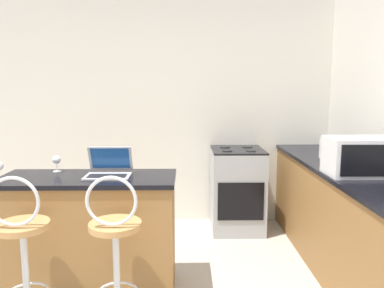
# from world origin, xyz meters

# --- Properties ---
(wall_back) EXTENTS (12.00, 0.06, 2.60)m
(wall_back) POSITION_xyz_m (0.00, 2.53, 1.30)
(wall_back) COLOR silver
(wall_back) RESTS_ON ground_plane
(breakfast_bar) EXTENTS (1.35, 0.54, 0.92)m
(breakfast_bar) POSITION_xyz_m (-0.43, 0.90, 0.46)
(breakfast_bar) COLOR olive
(breakfast_bar) RESTS_ON ground_plane
(counter_right) EXTENTS (0.63, 3.03, 0.92)m
(counter_right) POSITION_xyz_m (1.72, 1.00, 0.46)
(counter_right) COLOR olive
(counter_right) RESTS_ON ground_plane
(bar_stool_near) EXTENTS (0.40, 0.40, 1.07)m
(bar_stool_near) POSITION_xyz_m (-0.73, 0.39, 0.51)
(bar_stool_near) COLOR silver
(bar_stool_near) RESTS_ON ground_plane
(bar_stool_far) EXTENTS (0.40, 0.40, 1.07)m
(bar_stool_far) POSITION_xyz_m (-0.13, 0.39, 0.51)
(bar_stool_far) COLOR silver
(bar_stool_far) RESTS_ON ground_plane
(laptop) EXTENTS (0.34, 0.29, 0.22)m
(laptop) POSITION_xyz_m (-0.27, 0.95, 0.98)
(laptop) COLOR #B7BABF
(laptop) RESTS_ON breakfast_bar
(microwave) EXTENTS (0.53, 0.34, 0.29)m
(microwave) POSITION_xyz_m (1.69, 0.92, 1.07)
(microwave) COLOR silver
(microwave) RESTS_ON counter_right
(toaster) EXTENTS (0.19, 0.25, 0.20)m
(toaster) POSITION_xyz_m (1.70, 1.53, 1.02)
(toaster) COLOR silver
(toaster) RESTS_ON counter_right
(stove_range) EXTENTS (0.57, 0.61, 0.93)m
(stove_range) POSITION_xyz_m (0.90, 2.18, 0.46)
(stove_range) COLOR #9EA3A8
(stove_range) RESTS_ON ground_plane
(wine_glass_short) EXTENTS (0.07, 0.07, 0.13)m
(wine_glass_short) POSITION_xyz_m (-0.72, 1.07, 1.02)
(wine_glass_short) COLOR silver
(wine_glass_short) RESTS_ON breakfast_bar
(mug_white) EXTENTS (0.09, 0.07, 0.10)m
(mug_white) POSITION_xyz_m (1.89, 2.26, 0.97)
(mug_white) COLOR white
(mug_white) RESTS_ON counter_right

